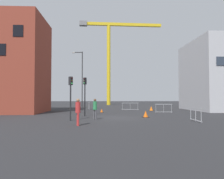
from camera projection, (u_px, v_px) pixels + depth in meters
name	position (u px, v px, depth m)	size (l,w,h in m)	color
ground	(115.00, 118.00, 20.66)	(160.00, 160.00, 0.00)	#28282B
brick_building	(8.00, 65.00, 27.55)	(9.14, 7.79, 11.96)	brown
construction_crane	(111.00, 48.00, 53.80)	(20.36, 1.77, 20.48)	yellow
streetlamp_tall	(81.00, 77.00, 32.22)	(1.57, 0.31, 8.66)	#2D2D30
traffic_light_far	(85.00, 90.00, 22.33)	(0.34, 0.39, 3.94)	black
traffic_light_verge	(71.00, 91.00, 18.03)	(0.37, 0.37, 3.64)	#232326
pedestrian_walking	(95.00, 107.00, 18.99)	(0.34, 0.34, 1.80)	#4C4C51
pedestrian_waiting	(78.00, 110.00, 14.90)	(0.34, 0.34, 1.84)	red
safety_barrier_rear	(130.00, 106.00, 32.45)	(2.56, 0.24, 1.08)	#9EA0A5
safety_barrier_left_run	(164.00, 108.00, 27.05)	(2.12, 0.27, 1.08)	#9EA0A5
safety_barrier_front	(196.00, 114.00, 17.36)	(0.12, 2.31, 1.08)	#B2B5BA
safety_barrier_mid_span	(89.00, 106.00, 34.31)	(0.30, 2.37, 1.08)	gray
traffic_cone_by_barrier	(102.00, 111.00, 27.56)	(0.46, 0.46, 0.46)	black
traffic_cone_striped	(151.00, 109.00, 30.91)	(0.67, 0.67, 0.68)	black
traffic_cone_on_verge	(146.00, 114.00, 20.95)	(0.61, 0.61, 0.62)	black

